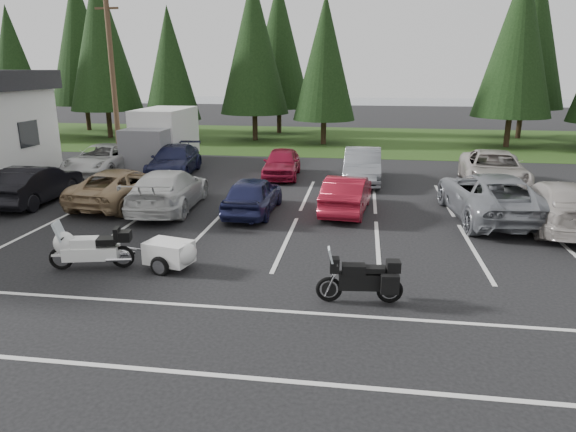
{
  "coord_description": "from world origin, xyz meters",
  "views": [
    {
      "loc": [
        2.64,
        -13.31,
        4.99
      ],
      "look_at": [
        0.78,
        -0.5,
        1.25
      ],
      "focal_mm": 32.0,
      "sensor_mm": 36.0,
      "label": 1
    }
  ],
  "objects_px": {
    "car_near_5": "(347,194)",
    "car_far_3": "(363,166)",
    "car_near_3": "(169,190)",
    "car_near_6": "(490,196)",
    "cargo_trailer": "(169,255)",
    "car_far_2": "(282,163)",
    "car_near_1": "(36,184)",
    "touring_motorcycle": "(91,245)",
    "adventure_motorcycle": "(360,275)",
    "car_far_4": "(493,170)",
    "car_near_4": "(253,195)",
    "utility_pole": "(113,74)",
    "box_truck": "(159,138)",
    "car_far_0": "(103,159)",
    "car_near_7": "(558,205)",
    "car_far_1": "(174,160)",
    "car_near_2": "(123,186)"
  },
  "relations": [
    {
      "from": "car_far_4",
      "to": "car_near_7",
      "type": "bearing_deg",
      "value": -77.71
    },
    {
      "from": "car_far_4",
      "to": "utility_pole",
      "type": "bearing_deg",
      "value": 178.14
    },
    {
      "from": "car_near_7",
      "to": "car_far_1",
      "type": "relative_size",
      "value": 1.09
    },
    {
      "from": "car_far_3",
      "to": "car_far_4",
      "type": "height_order",
      "value": "car_far_4"
    },
    {
      "from": "car_near_7",
      "to": "adventure_motorcycle",
      "type": "distance_m",
      "value": 9.05
    },
    {
      "from": "box_truck",
      "to": "car_near_6",
      "type": "bearing_deg",
      "value": -27.91
    },
    {
      "from": "car_near_3",
      "to": "car_near_2",
      "type": "bearing_deg",
      "value": -17.38
    },
    {
      "from": "car_near_1",
      "to": "car_far_1",
      "type": "distance_m",
      "value": 6.81
    },
    {
      "from": "car_near_3",
      "to": "car_near_4",
      "type": "height_order",
      "value": "car_near_3"
    },
    {
      "from": "car_near_4",
      "to": "cargo_trailer",
      "type": "bearing_deg",
      "value": 80.9
    },
    {
      "from": "car_near_4",
      "to": "car_far_3",
      "type": "bearing_deg",
      "value": -121.93
    },
    {
      "from": "car_near_1",
      "to": "car_near_2",
      "type": "height_order",
      "value": "car_near_1"
    },
    {
      "from": "car_near_1",
      "to": "car_near_7",
      "type": "bearing_deg",
      "value": 177.74
    },
    {
      "from": "car_near_5",
      "to": "car_near_6",
      "type": "distance_m",
      "value": 4.89
    },
    {
      "from": "box_truck",
      "to": "utility_pole",
      "type": "bearing_deg",
      "value": -165.96
    },
    {
      "from": "car_far_4",
      "to": "car_near_1",
      "type": "bearing_deg",
      "value": -157.69
    },
    {
      "from": "car_far_2",
      "to": "cargo_trailer",
      "type": "distance_m",
      "value": 11.96
    },
    {
      "from": "car_far_3",
      "to": "car_near_7",
      "type": "bearing_deg",
      "value": -43.58
    },
    {
      "from": "car_near_1",
      "to": "car_near_4",
      "type": "relative_size",
      "value": 1.12
    },
    {
      "from": "car_far_4",
      "to": "car_near_6",
      "type": "bearing_deg",
      "value": -98.14
    },
    {
      "from": "utility_pole",
      "to": "car_far_1",
      "type": "distance_m",
      "value": 5.74
    },
    {
      "from": "box_truck",
      "to": "car_near_4",
      "type": "bearing_deg",
      "value": -51.15
    },
    {
      "from": "car_far_2",
      "to": "car_far_4",
      "type": "height_order",
      "value": "car_far_4"
    },
    {
      "from": "box_truck",
      "to": "car_far_3",
      "type": "distance_m",
      "value": 11.05
    },
    {
      "from": "car_near_3",
      "to": "car_far_3",
      "type": "bearing_deg",
      "value": -144.73
    },
    {
      "from": "car_near_1",
      "to": "adventure_motorcycle",
      "type": "relative_size",
      "value": 2.08
    },
    {
      "from": "cargo_trailer",
      "to": "car_far_0",
      "type": "bearing_deg",
      "value": 137.51
    },
    {
      "from": "car_near_5",
      "to": "car_near_6",
      "type": "bearing_deg",
      "value": -175.25
    },
    {
      "from": "car_near_5",
      "to": "car_far_3",
      "type": "bearing_deg",
      "value": -89.99
    },
    {
      "from": "car_near_3",
      "to": "car_near_6",
      "type": "xyz_separation_m",
      "value": [
        11.33,
        0.45,
        0.06
      ]
    },
    {
      "from": "adventure_motorcycle",
      "to": "car_far_4",
      "type": "bearing_deg",
      "value": 60.28
    },
    {
      "from": "car_near_4",
      "to": "touring_motorcycle",
      "type": "height_order",
      "value": "car_near_4"
    },
    {
      "from": "cargo_trailer",
      "to": "car_far_2",
      "type": "bearing_deg",
      "value": 98.57
    },
    {
      "from": "car_near_1",
      "to": "car_far_3",
      "type": "relative_size",
      "value": 0.96
    },
    {
      "from": "car_far_1",
      "to": "car_near_7",
      "type": "bearing_deg",
      "value": -28.69
    },
    {
      "from": "car_near_5",
      "to": "car_far_3",
      "type": "xyz_separation_m",
      "value": [
        0.53,
        5.14,
        0.09
      ]
    },
    {
      "from": "car_near_5",
      "to": "car_far_1",
      "type": "xyz_separation_m",
      "value": [
        -8.48,
        5.54,
        0.03
      ]
    },
    {
      "from": "utility_pole",
      "to": "box_truck",
      "type": "height_order",
      "value": "utility_pole"
    },
    {
      "from": "adventure_motorcycle",
      "to": "box_truck",
      "type": "bearing_deg",
      "value": 119.59
    },
    {
      "from": "car_near_1",
      "to": "touring_motorcycle",
      "type": "distance_m",
      "value": 8.17
    },
    {
      "from": "car_near_7",
      "to": "adventure_motorcycle",
      "type": "relative_size",
      "value": 2.48
    },
    {
      "from": "car_near_1",
      "to": "car_near_4",
      "type": "xyz_separation_m",
      "value": [
        8.52,
        -0.26,
        -0.05
      ]
    },
    {
      "from": "car_far_3",
      "to": "touring_motorcycle",
      "type": "height_order",
      "value": "car_far_3"
    },
    {
      "from": "car_near_3",
      "to": "car_near_4",
      "type": "relative_size",
      "value": 1.28
    },
    {
      "from": "utility_pole",
      "to": "cargo_trailer",
      "type": "bearing_deg",
      "value": -59.89
    },
    {
      "from": "car_far_2",
      "to": "cargo_trailer",
      "type": "height_order",
      "value": "car_far_2"
    },
    {
      "from": "utility_pole",
      "to": "car_near_1",
      "type": "bearing_deg",
      "value": -87.4
    },
    {
      "from": "box_truck",
      "to": "car_far_2",
      "type": "distance_m",
      "value": 7.26
    },
    {
      "from": "car_near_3",
      "to": "touring_motorcycle",
      "type": "bearing_deg",
      "value": 87.64
    },
    {
      "from": "car_far_0",
      "to": "touring_motorcycle",
      "type": "relative_size",
      "value": 2.12
    }
  ]
}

